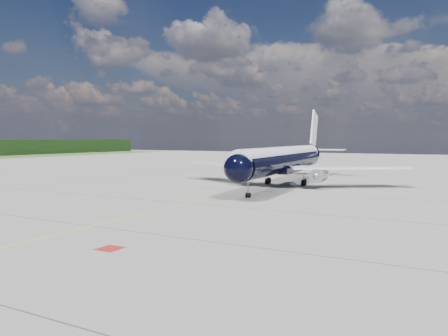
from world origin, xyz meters
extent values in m
plane|color=gray|center=(0.00, 30.00, 0.00)|extent=(320.00, 320.00, 0.00)
cube|color=yellow|center=(0.00, 25.00, 0.00)|extent=(0.16, 160.00, 0.01)
cube|color=maroon|center=(6.80, -10.00, 0.00)|extent=(1.60, 1.60, 0.01)
cylinder|color=black|center=(3.08, 33.01, 3.93)|extent=(6.16, 35.76, 3.56)
sphere|color=black|center=(4.45, 14.32, 3.93)|extent=(3.81, 3.81, 3.56)
cone|color=black|center=(1.47, 54.96, 4.50)|extent=(4.03, 6.80, 3.56)
cylinder|color=white|center=(3.08, 33.01, 4.82)|extent=(5.51, 37.57, 2.78)
cube|color=black|center=(4.46, 14.13, 4.45)|extent=(2.32, 1.29, 0.52)
cube|color=white|center=(-6.84, 33.69, 3.09)|extent=(18.35, 11.54, 0.30)
cube|color=white|center=(12.78, 35.13, 3.09)|extent=(17.72, 13.55, 0.30)
cube|color=black|center=(3.08, 33.01, 2.62)|extent=(4.61, 9.63, 0.94)
cylinder|color=#B7B7BF|center=(-2.86, 30.69, 2.01)|extent=(2.41, 4.45, 2.10)
cylinder|color=#B7B7BF|center=(9.29, 31.58, 2.01)|extent=(2.41, 4.45, 2.10)
sphere|color=gray|center=(-2.71, 28.73, 2.01)|extent=(1.10, 1.10, 1.03)
sphere|color=gray|center=(9.43, 29.62, 2.01)|extent=(1.10, 1.10, 1.03)
cube|color=white|center=(-2.87, 30.88, 2.72)|extent=(0.42, 3.00, 1.03)
cube|color=white|center=(9.27, 31.77, 2.72)|extent=(0.42, 3.00, 1.03)
cube|color=white|center=(1.50, 54.49, 9.27)|extent=(0.73, 5.95, 7.99)
cube|color=white|center=(1.47, 54.96, 5.25)|extent=(12.36, 3.88, 0.21)
cylinder|color=gray|center=(4.21, 17.59, 1.17)|extent=(0.18, 0.18, 1.97)
cylinder|color=black|center=(4.02, 17.58, 0.33)|extent=(0.22, 0.67, 0.66)
cylinder|color=black|center=(4.39, 17.60, 0.33)|extent=(0.22, 0.67, 0.66)
cylinder|color=gray|center=(-0.02, 34.19, 1.26)|extent=(0.26, 0.26, 1.78)
cylinder|color=gray|center=(5.96, 34.63, 1.26)|extent=(0.26, 0.26, 1.78)
cylinder|color=black|center=(0.02, 33.67, 0.52)|extent=(0.50, 1.06, 1.03)
cylinder|color=black|center=(-0.05, 34.70, 0.52)|extent=(0.50, 1.06, 1.03)
cylinder|color=black|center=(6.00, 34.11, 0.52)|extent=(0.50, 1.06, 1.03)
cylinder|color=black|center=(5.93, 35.14, 0.52)|extent=(0.50, 1.06, 1.03)
camera|label=1|loc=(27.62, -32.09, 7.52)|focal=35.00mm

